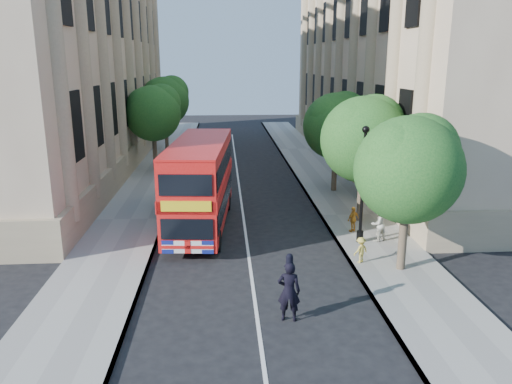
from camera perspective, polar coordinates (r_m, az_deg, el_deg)
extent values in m
plane|color=black|center=(16.58, 0.07, -13.78)|extent=(120.00, 120.00, 0.00)
cube|color=gray|center=(26.62, 11.05, -2.65)|extent=(3.50, 80.00, 0.12)
cube|color=gray|center=(26.19, -14.12, -3.12)|extent=(3.50, 80.00, 0.12)
cube|color=tan|center=(41.27, 17.88, 15.66)|extent=(12.00, 38.00, 18.00)
cube|color=tan|center=(40.60, -23.05, 15.23)|extent=(12.00, 38.00, 18.00)
cylinder|color=#473828|center=(19.88, 16.45, -4.90)|extent=(0.32, 0.32, 2.86)
sphere|color=#194C1C|center=(19.19, 17.01, 2.43)|extent=(4.00, 4.00, 4.00)
sphere|color=#194C1C|center=(19.65, 18.39, 4.54)|extent=(2.80, 2.80, 2.80)
sphere|color=#194C1C|center=(18.64, 16.01, 3.79)|extent=(2.60, 2.60, 2.60)
cylinder|color=#473828|center=(25.31, 11.88, -0.22)|extent=(0.32, 0.32, 2.99)
sphere|color=#194C1C|center=(24.76, 12.21, 5.87)|extent=(4.20, 4.20, 4.20)
sphere|color=#194C1C|center=(25.21, 13.38, 7.52)|extent=(2.94, 2.94, 2.94)
sphere|color=#194C1C|center=(24.26, 11.33, 7.04)|extent=(2.73, 2.73, 2.73)
cylinder|color=#473828|center=(30.97, 8.95, 2.59)|extent=(0.32, 0.32, 2.90)
sphere|color=#194C1C|center=(30.53, 9.15, 7.43)|extent=(4.00, 4.00, 4.00)
sphere|color=#194C1C|center=(30.98, 10.13, 8.73)|extent=(2.80, 2.80, 2.80)
sphere|color=#194C1C|center=(30.07, 8.38, 8.37)|extent=(2.60, 2.60, 2.60)
cylinder|color=#473828|center=(37.42, -11.48, 4.65)|extent=(0.32, 0.32, 2.99)
sphere|color=#194C1C|center=(37.05, -11.70, 8.79)|extent=(4.00, 4.00, 4.00)
sphere|color=#194C1C|center=(37.30, -10.75, 9.93)|extent=(2.80, 2.80, 2.80)
sphere|color=#194C1C|center=(36.77, -12.59, 9.56)|extent=(2.60, 2.60, 2.60)
cylinder|color=#473828|center=(45.25, -10.19, 6.56)|extent=(0.32, 0.32, 3.17)
sphere|color=#194C1C|center=(44.93, -10.36, 10.20)|extent=(4.20, 4.20, 4.20)
sphere|color=#194C1C|center=(45.22, -9.58, 11.18)|extent=(2.94, 2.94, 2.94)
sphere|color=#194C1C|center=(44.65, -11.09, 10.88)|extent=(2.73, 2.73, 2.73)
cylinder|color=black|center=(22.67, 11.78, -4.98)|extent=(0.30, 0.30, 0.50)
cylinder|color=black|center=(22.02, 12.09, 0.54)|extent=(0.14, 0.14, 5.00)
sphere|color=black|center=(21.56, 12.45, 6.99)|extent=(0.32, 0.32, 0.32)
cube|color=red|center=(24.01, -6.37, 1.16)|extent=(3.10, 9.15, 3.74)
cube|color=black|center=(24.22, -6.31, -0.74)|extent=(3.11, 8.59, 0.85)
cube|color=black|center=(23.80, -6.43, 3.43)|extent=(3.11, 8.59, 0.85)
cube|color=yellow|center=(19.68, -7.99, -1.62)|extent=(1.99, 0.24, 0.43)
cylinder|color=black|center=(21.71, -10.08, -5.51)|extent=(0.34, 0.96, 0.95)
cylinder|color=black|center=(21.41, -4.43, -5.61)|extent=(0.34, 0.96, 0.95)
cylinder|color=black|center=(27.47, -7.70, -1.05)|extent=(0.34, 0.96, 0.95)
cylinder|color=black|center=(27.23, -3.25, -1.08)|extent=(0.34, 0.96, 0.95)
cube|color=black|center=(25.74, -7.58, 0.16)|extent=(2.35, 2.15, 2.28)
cube|color=black|center=(24.77, -7.54, 0.23)|extent=(1.96, 0.28, 0.76)
cube|color=black|center=(28.01, -7.75, 1.82)|extent=(2.49, 3.67, 2.72)
cube|color=black|center=(27.70, -7.61, -1.11)|extent=(2.43, 5.38, 0.27)
cylinder|color=black|center=(25.91, -9.66, -2.20)|extent=(0.32, 0.89, 0.87)
cylinder|color=black|center=(25.95, -5.33, -2.02)|extent=(0.32, 0.89, 0.87)
cylinder|color=black|center=(29.36, -9.63, -0.16)|extent=(0.32, 0.89, 0.87)
cylinder|color=black|center=(29.40, -5.81, -0.01)|extent=(0.32, 0.89, 0.87)
imported|color=black|center=(15.84, 3.79, -11.25)|extent=(0.79, 0.59, 1.97)
imported|color=beige|center=(22.79, 13.79, -3.54)|extent=(0.97, 0.90, 1.60)
imported|color=orange|center=(23.81, 11.05, -3.07)|extent=(0.76, 0.64, 1.21)
imported|color=gold|center=(20.36, 11.88, -6.49)|extent=(0.78, 0.67, 1.05)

